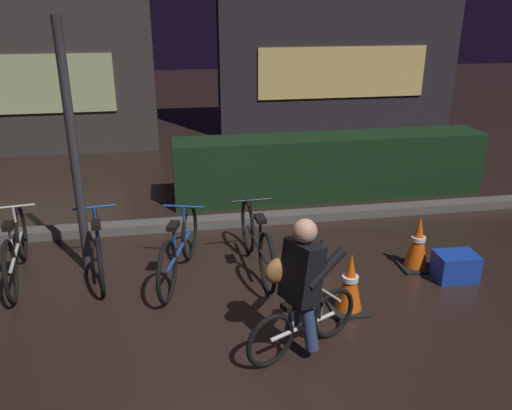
{
  "coord_description": "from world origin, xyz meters",
  "views": [
    {
      "loc": [
        -0.66,
        -4.31,
        2.85
      ],
      "look_at": [
        0.2,
        0.6,
        0.9
      ],
      "focal_mm": 36.54,
      "sensor_mm": 36.0,
      "label": 1
    }
  ],
  "objects_px": {
    "parked_bike_center_right": "(179,249)",
    "traffic_cone_far": "(418,243)",
    "traffic_cone_near": "(350,283)",
    "parked_bike_center_left": "(99,246)",
    "street_post": "(74,154)",
    "parked_bike_right_mid": "(257,242)",
    "cyclist": "(300,287)",
    "parked_bike_left_mid": "(16,250)",
    "blue_crate": "(455,266)"
  },
  "relations": [
    {
      "from": "parked_bike_right_mid",
      "to": "traffic_cone_far",
      "type": "xyz_separation_m",
      "value": [
        1.8,
        -0.27,
        -0.04
      ]
    },
    {
      "from": "traffic_cone_far",
      "to": "blue_crate",
      "type": "xyz_separation_m",
      "value": [
        0.3,
        -0.32,
        -0.15
      ]
    },
    {
      "from": "traffic_cone_near",
      "to": "traffic_cone_far",
      "type": "relative_size",
      "value": 0.98
    },
    {
      "from": "street_post",
      "to": "parked_bike_center_right",
      "type": "relative_size",
      "value": 1.74
    },
    {
      "from": "cyclist",
      "to": "parked_bike_center_right",
      "type": "bearing_deg",
      "value": 97.75
    },
    {
      "from": "parked_bike_right_mid",
      "to": "parked_bike_left_mid",
      "type": "bearing_deg",
      "value": 81.72
    },
    {
      "from": "traffic_cone_near",
      "to": "cyclist",
      "type": "height_order",
      "value": "cyclist"
    },
    {
      "from": "parked_bike_left_mid",
      "to": "parked_bike_center_left",
      "type": "relative_size",
      "value": 1.07
    },
    {
      "from": "parked_bike_center_left",
      "to": "blue_crate",
      "type": "distance_m",
      "value": 3.93
    },
    {
      "from": "traffic_cone_far",
      "to": "blue_crate",
      "type": "height_order",
      "value": "traffic_cone_far"
    },
    {
      "from": "parked_bike_center_left",
      "to": "parked_bike_right_mid",
      "type": "bearing_deg",
      "value": -105.5
    },
    {
      "from": "street_post",
      "to": "parked_bike_center_right",
      "type": "xyz_separation_m",
      "value": [
        1.02,
        -0.35,
        -1.03
      ]
    },
    {
      "from": "parked_bike_center_right",
      "to": "traffic_cone_far",
      "type": "height_order",
      "value": "parked_bike_center_right"
    },
    {
      "from": "parked_bike_center_right",
      "to": "traffic_cone_far",
      "type": "relative_size",
      "value": 2.49
    },
    {
      "from": "traffic_cone_near",
      "to": "cyclist",
      "type": "distance_m",
      "value": 0.9
    },
    {
      "from": "parked_bike_right_mid",
      "to": "traffic_cone_far",
      "type": "bearing_deg",
      "value": -101.13
    },
    {
      "from": "parked_bike_center_right",
      "to": "traffic_cone_near",
      "type": "relative_size",
      "value": 2.54
    },
    {
      "from": "street_post",
      "to": "cyclist",
      "type": "bearing_deg",
      "value": -42.56
    },
    {
      "from": "parked_bike_right_mid",
      "to": "traffic_cone_far",
      "type": "distance_m",
      "value": 1.82
    },
    {
      "from": "parked_bike_right_mid",
      "to": "street_post",
      "type": "bearing_deg",
      "value": 77.72
    },
    {
      "from": "traffic_cone_far",
      "to": "blue_crate",
      "type": "relative_size",
      "value": 1.43
    },
    {
      "from": "parked_bike_center_left",
      "to": "parked_bike_center_right",
      "type": "distance_m",
      "value": 0.91
    },
    {
      "from": "parked_bike_center_left",
      "to": "blue_crate",
      "type": "bearing_deg",
      "value": -110.0
    },
    {
      "from": "parked_bike_left_mid",
      "to": "blue_crate",
      "type": "bearing_deg",
      "value": -107.28
    },
    {
      "from": "traffic_cone_near",
      "to": "blue_crate",
      "type": "distance_m",
      "value": 1.43
    },
    {
      "from": "parked_bike_center_right",
      "to": "traffic_cone_far",
      "type": "xyz_separation_m",
      "value": [
        2.67,
        -0.24,
        -0.04
      ]
    },
    {
      "from": "street_post",
      "to": "parked_bike_center_left",
      "type": "bearing_deg",
      "value": -31.98
    },
    {
      "from": "blue_crate",
      "to": "traffic_cone_far",
      "type": "bearing_deg",
      "value": 133.83
    },
    {
      "from": "parked_bike_center_right",
      "to": "cyclist",
      "type": "relative_size",
      "value": 1.26
    },
    {
      "from": "parked_bike_left_mid",
      "to": "traffic_cone_near",
      "type": "bearing_deg",
      "value": -117.46
    },
    {
      "from": "parked_bike_left_mid",
      "to": "parked_bike_center_right",
      "type": "relative_size",
      "value": 1.04
    },
    {
      "from": "traffic_cone_far",
      "to": "cyclist",
      "type": "distance_m",
      "value": 2.13
    },
    {
      "from": "parked_bike_center_left",
      "to": "parked_bike_right_mid",
      "type": "xyz_separation_m",
      "value": [
        1.74,
        -0.22,
        0.02
      ]
    },
    {
      "from": "parked_bike_center_right",
      "to": "street_post",
      "type": "bearing_deg",
      "value": 87.69
    },
    {
      "from": "traffic_cone_near",
      "to": "traffic_cone_far",
      "type": "bearing_deg",
      "value": 34.12
    },
    {
      "from": "parked_bike_center_left",
      "to": "parked_bike_center_right",
      "type": "xyz_separation_m",
      "value": [
        0.88,
        -0.26,
        0.02
      ]
    },
    {
      "from": "parked_bike_left_mid",
      "to": "street_post",
      "type": "bearing_deg",
      "value": -92.16
    },
    {
      "from": "parked_bike_left_mid",
      "to": "parked_bike_right_mid",
      "type": "relative_size",
      "value": 1.0
    },
    {
      "from": "traffic_cone_near",
      "to": "blue_crate",
      "type": "height_order",
      "value": "traffic_cone_near"
    },
    {
      "from": "blue_crate",
      "to": "traffic_cone_near",
      "type": "bearing_deg",
      "value": -163.62
    },
    {
      "from": "street_post",
      "to": "parked_bike_left_mid",
      "type": "xyz_separation_m",
      "value": [
        -0.72,
        -0.06,
        -1.03
      ]
    },
    {
      "from": "parked_bike_left_mid",
      "to": "parked_bike_center_left",
      "type": "xyz_separation_m",
      "value": [
        0.87,
        -0.03,
        -0.02
      ]
    },
    {
      "from": "parked_bike_left_mid",
      "to": "blue_crate",
      "type": "xyz_separation_m",
      "value": [
        4.72,
        -0.84,
        -0.19
      ]
    },
    {
      "from": "traffic_cone_near",
      "to": "traffic_cone_far",
      "type": "xyz_separation_m",
      "value": [
        1.06,
        0.72,
        0.01
      ]
    },
    {
      "from": "parked_bike_center_right",
      "to": "cyclist",
      "type": "xyz_separation_m",
      "value": [
        0.97,
        -1.48,
        0.29
      ]
    },
    {
      "from": "parked_bike_left_mid",
      "to": "parked_bike_right_mid",
      "type": "distance_m",
      "value": 2.62
    },
    {
      "from": "street_post",
      "to": "cyclist",
      "type": "xyz_separation_m",
      "value": [
        1.99,
        -1.83,
        -0.74
      ]
    },
    {
      "from": "parked_bike_center_right",
      "to": "blue_crate",
      "type": "relative_size",
      "value": 3.57
    },
    {
      "from": "blue_crate",
      "to": "street_post",
      "type": "bearing_deg",
      "value": 167.3
    },
    {
      "from": "traffic_cone_near",
      "to": "parked_bike_center_right",
      "type": "bearing_deg",
      "value": 149.4
    }
  ]
}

